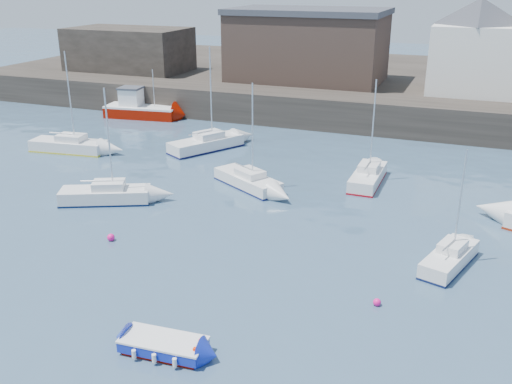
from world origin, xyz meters
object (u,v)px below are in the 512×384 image
(sailboat_b, at_px, (248,180))
(fishing_boat, at_px, (140,108))
(sailboat_f, at_px, (368,176))
(buoy_near, at_px, (111,240))
(buoy_mid, at_px, (377,305))
(sailboat_a, at_px, (106,195))
(sailboat_h, at_px, (206,143))
(sailboat_c, at_px, (450,258))
(buoy_far, at_px, (225,174))
(blue_dinghy, at_px, (164,345))
(sailboat_e, at_px, (69,145))

(sailboat_b, bearing_deg, fishing_boat, 140.07)
(sailboat_f, height_order, buoy_near, sailboat_f)
(buoy_mid, bearing_deg, sailboat_b, 132.54)
(sailboat_a, height_order, buoy_mid, sailboat_a)
(sailboat_b, xyz_separation_m, sailboat_h, (-6.57, 7.02, 0.07))
(sailboat_c, xyz_separation_m, buoy_near, (-17.57, -3.65, -0.46))
(sailboat_a, distance_m, sailboat_b, 9.53)
(buoy_near, height_order, buoy_far, buoy_far)
(sailboat_h, height_order, buoy_mid, sailboat_h)
(sailboat_b, bearing_deg, sailboat_h, 133.12)
(blue_dinghy, distance_m, buoy_mid, 9.56)
(fishing_boat, xyz_separation_m, sailboat_f, (25.54, -11.33, -0.45))
(fishing_boat, xyz_separation_m, sailboat_a, (10.53, -21.00, -0.43))
(fishing_boat, relative_size, sailboat_f, 1.08)
(fishing_boat, distance_m, sailboat_b, 23.45)
(sailboat_f, bearing_deg, blue_dinghy, -99.53)
(sailboat_c, relative_size, buoy_far, 14.07)
(blue_dinghy, relative_size, buoy_far, 8.02)
(fishing_boat, height_order, sailboat_b, sailboat_b)
(buoy_far, bearing_deg, fishing_boat, 139.43)
(sailboat_a, height_order, sailboat_e, sailboat_e)
(buoy_mid, bearing_deg, blue_dinghy, -138.09)
(sailboat_e, height_order, buoy_mid, sailboat_e)
(sailboat_a, relative_size, sailboat_h, 0.88)
(sailboat_c, bearing_deg, sailboat_h, 145.36)
(sailboat_b, relative_size, sailboat_e, 0.89)
(sailboat_b, distance_m, sailboat_h, 9.62)
(sailboat_f, distance_m, buoy_near, 18.36)
(buoy_near, relative_size, buoy_far, 0.97)
(sailboat_c, xyz_separation_m, sailboat_h, (-20.28, 14.01, 0.09))
(fishing_boat, bearing_deg, buoy_mid, -43.01)
(sailboat_b, height_order, sailboat_h, sailboat_h)
(sailboat_c, relative_size, buoy_mid, 17.13)
(sailboat_a, xyz_separation_m, sailboat_c, (21.15, -1.03, -0.06))
(sailboat_e, distance_m, sailboat_h, 11.32)
(sailboat_c, xyz_separation_m, sailboat_e, (-30.63, 9.44, 0.07))
(buoy_near, xyz_separation_m, buoy_far, (1.32, 12.47, 0.00))
(sailboat_a, bearing_deg, blue_dinghy, -47.59)
(buoy_near, bearing_deg, blue_dinghy, -44.91)
(fishing_boat, distance_m, sailboat_h, 13.96)
(sailboat_a, relative_size, sailboat_e, 0.90)
(buoy_mid, distance_m, buoy_far, 19.31)
(sailboat_a, distance_m, sailboat_e, 12.67)
(sailboat_f, distance_m, buoy_mid, 16.06)
(sailboat_h, xyz_separation_m, buoy_far, (4.03, -5.18, -0.55))
(sailboat_f, height_order, buoy_far, sailboat_f)
(sailboat_c, bearing_deg, sailboat_a, 177.20)
(blue_dinghy, height_order, sailboat_f, sailboat_f)
(sailboat_f, bearing_deg, sailboat_h, 166.88)
(sailboat_b, relative_size, buoy_far, 16.95)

